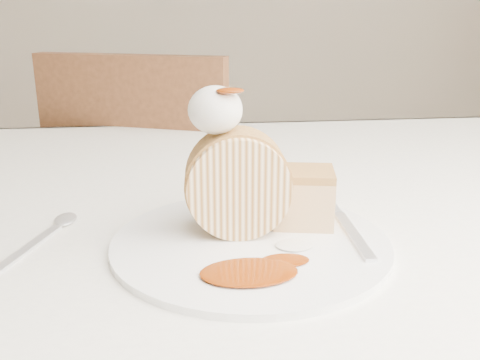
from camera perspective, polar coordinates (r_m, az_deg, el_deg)
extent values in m
cube|color=silver|center=(0.75, -0.16, -2.34)|extent=(1.40, 0.90, 0.04)
cube|color=silver|center=(1.21, -2.62, -0.50)|extent=(1.40, 0.01, 0.28)
cylinder|color=brown|center=(1.42, 23.96, -10.25)|extent=(0.06, 0.06, 0.71)
cube|color=brown|center=(1.43, -7.37, -5.09)|extent=(0.55, 0.55, 0.04)
cube|color=brown|center=(1.19, -11.27, 2.27)|extent=(0.41, 0.19, 0.44)
cylinder|color=brown|center=(1.64, 1.39, -10.71)|extent=(0.04, 0.04, 0.41)
cylinder|color=brown|center=(1.75, -10.42, -9.08)|extent=(0.04, 0.04, 0.41)
cylinder|color=brown|center=(1.34, -2.44, -17.87)|extent=(0.04, 0.04, 0.41)
cylinder|color=brown|center=(1.47, -16.57, -15.07)|extent=(0.04, 0.04, 0.41)
cylinder|color=white|center=(0.56, 1.14, -6.69)|extent=(0.34, 0.34, 0.01)
cylinder|color=#FFE3B1|center=(0.56, -0.23, -0.37)|extent=(0.11, 0.06, 0.11)
cube|color=#B98E46|center=(0.60, 6.78, -2.16)|extent=(0.07, 0.07, 0.05)
ellipsoid|color=white|center=(0.55, -2.65, 7.48)|extent=(0.06, 0.06, 0.05)
ellipsoid|color=#762804|center=(0.53, -1.07, 10.18)|extent=(0.03, 0.02, 0.01)
cube|color=silver|center=(0.58, 12.02, -5.73)|extent=(0.03, 0.17, 0.00)
cube|color=silver|center=(0.60, -21.67, -6.78)|extent=(0.07, 0.15, 0.00)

